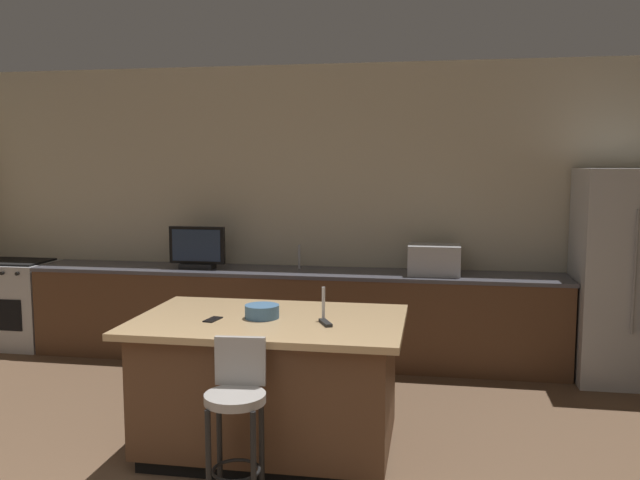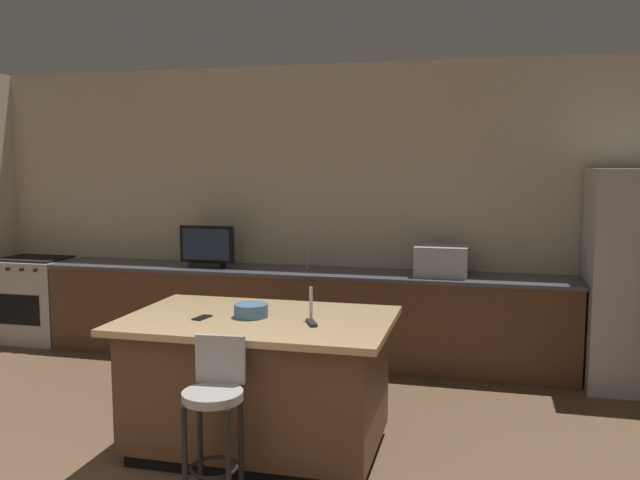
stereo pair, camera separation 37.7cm
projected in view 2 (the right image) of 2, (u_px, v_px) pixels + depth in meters
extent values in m
cube|color=beige|center=(313.00, 211.00, 6.73)|extent=(7.46, 0.12, 2.91)
cube|color=brown|center=(299.00, 317.00, 6.50)|extent=(5.19, 0.60, 0.86)
cube|color=#4C4C56|center=(299.00, 272.00, 6.44)|extent=(5.22, 0.62, 0.04)
cube|color=black|center=(260.00, 443.00, 4.46)|extent=(1.52, 0.90, 0.09)
cube|color=brown|center=(259.00, 381.00, 4.41)|extent=(1.60, 0.98, 0.78)
cube|color=tan|center=(258.00, 320.00, 4.37)|extent=(1.76, 1.14, 0.04)
cube|color=#B7BABF|center=(639.00, 279.00, 5.63)|extent=(0.84, 0.76, 1.89)
cube|color=#B7BABF|center=(36.00, 300.00, 7.21)|extent=(0.76, 0.60, 0.90)
cube|color=black|center=(17.00, 310.00, 6.92)|extent=(0.53, 0.01, 0.32)
cube|color=black|center=(34.00, 259.00, 7.16)|extent=(0.68, 0.50, 0.02)
cylinder|color=black|center=(8.00, 269.00, 6.88)|extent=(0.04, 0.03, 0.04)
cylinder|color=black|center=(21.00, 270.00, 6.84)|extent=(0.04, 0.03, 0.04)
cylinder|color=black|center=(35.00, 270.00, 6.80)|extent=(0.04, 0.03, 0.04)
cube|color=#B7BABF|center=(441.00, 261.00, 6.10)|extent=(0.48, 0.36, 0.28)
cube|color=black|center=(207.00, 265.00, 6.62)|extent=(0.34, 0.16, 0.05)
cube|color=black|center=(207.00, 244.00, 6.59)|extent=(0.56, 0.05, 0.37)
cube|color=#1E2D47|center=(206.00, 244.00, 6.57)|extent=(0.50, 0.01, 0.31)
cylinder|color=#B2B2B7|center=(307.00, 257.00, 6.51)|extent=(0.02, 0.02, 0.24)
cylinder|color=#B2B2B7|center=(311.00, 304.00, 4.26)|extent=(0.02, 0.02, 0.22)
cylinder|color=gray|center=(213.00, 396.00, 3.64)|extent=(0.34, 0.34, 0.05)
cube|color=gray|center=(220.00, 359.00, 3.77)|extent=(0.29, 0.06, 0.28)
cylinder|color=black|center=(185.00, 462.00, 3.58)|extent=(0.03, 0.03, 0.63)
cylinder|color=black|center=(228.00, 466.00, 3.54)|extent=(0.03, 0.03, 0.63)
cylinder|color=black|center=(200.00, 444.00, 3.82)|extent=(0.03, 0.03, 0.63)
cylinder|color=black|center=(241.00, 446.00, 3.78)|extent=(0.03, 0.03, 0.63)
torus|color=black|center=(214.00, 467.00, 3.69)|extent=(0.28, 0.28, 0.02)
cylinder|color=#3F668C|center=(251.00, 310.00, 4.36)|extent=(0.23, 0.23, 0.09)
cube|color=black|center=(202.00, 318.00, 4.33)|extent=(0.09, 0.16, 0.01)
cube|color=black|center=(312.00, 323.00, 4.17)|extent=(0.11, 0.17, 0.02)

